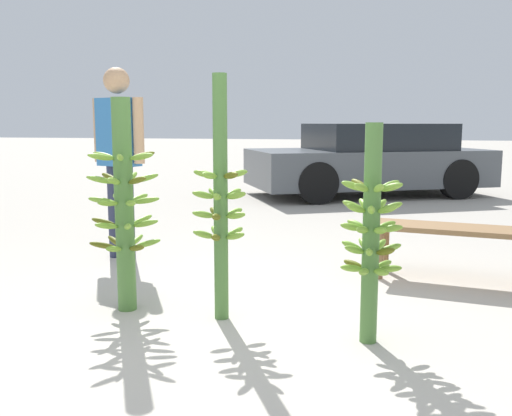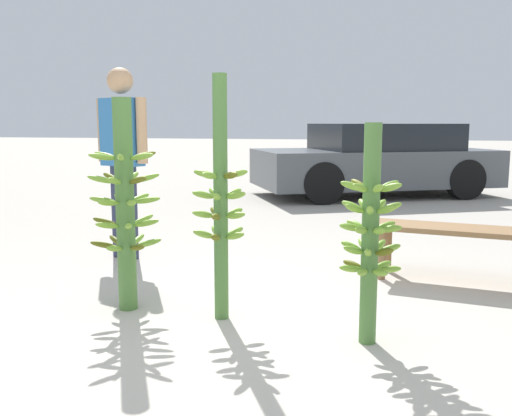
% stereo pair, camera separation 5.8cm
% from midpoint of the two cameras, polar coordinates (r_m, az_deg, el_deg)
% --- Properties ---
extents(ground_plane, '(80.00, 80.00, 0.00)m').
position_cam_midpoint_polar(ground_plane, '(3.44, -3.94, -12.78)').
color(ground_plane, '#B2AA9E').
extents(banana_stalk_left, '(0.47, 0.47, 1.41)m').
position_cam_midpoint_polar(banana_stalk_left, '(3.85, -13.48, 0.33)').
color(banana_stalk_left, '#4C7A38').
rests_on(banana_stalk_left, ground_plane).
extents(banana_stalk_center, '(0.36, 0.36, 1.55)m').
position_cam_midpoint_polar(banana_stalk_center, '(3.57, -4.02, 0.73)').
color(banana_stalk_center, '#4C7A38').
rests_on(banana_stalk_center, ground_plane).
extents(banana_stalk_right, '(0.36, 0.36, 1.25)m').
position_cam_midpoint_polar(banana_stalk_right, '(3.25, 10.94, -2.38)').
color(banana_stalk_right, '#4C7A38').
rests_on(banana_stalk_right, ground_plane).
extents(vendor_person, '(0.59, 0.30, 1.74)m').
position_cam_midpoint_polar(vendor_person, '(5.34, -13.87, 6.19)').
color(vendor_person, '#2D334C').
rests_on(vendor_person, ground_plane).
extents(market_bench, '(1.42, 0.61, 0.44)m').
position_cam_midpoint_polar(market_bench, '(4.73, 19.04, -2.57)').
color(market_bench, olive).
rests_on(market_bench, ground_plane).
extents(parked_car, '(4.38, 3.43, 1.23)m').
position_cam_midpoint_polar(parked_car, '(10.07, 11.16, 4.74)').
color(parked_car, '#4C5156').
rests_on(parked_car, ground_plane).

